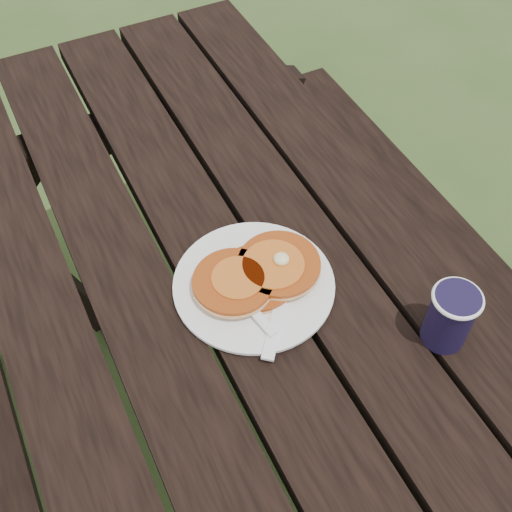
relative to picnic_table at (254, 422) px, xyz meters
name	(u,v)px	position (x,y,z in m)	size (l,w,h in m)	color
ground	(254,483)	(0.00, 0.00, -0.37)	(60.00, 60.00, 0.00)	#30441D
picnic_table	(254,422)	(0.00, 0.00, 0.00)	(1.36, 1.80, 0.75)	black
plate	(254,285)	(0.03, 0.06, 0.39)	(0.26, 0.26, 0.01)	white
pancake_stack	(258,274)	(0.04, 0.07, 0.41)	(0.22, 0.14, 0.04)	#AE4713
knife	(279,311)	(0.04, -0.01, 0.39)	(0.02, 0.18, 0.01)	white
fork	(253,311)	(0.00, 0.01, 0.40)	(0.03, 0.16, 0.01)	white
coffee_cup	(451,315)	(0.26, -0.16, 0.44)	(0.08, 0.08, 0.11)	black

